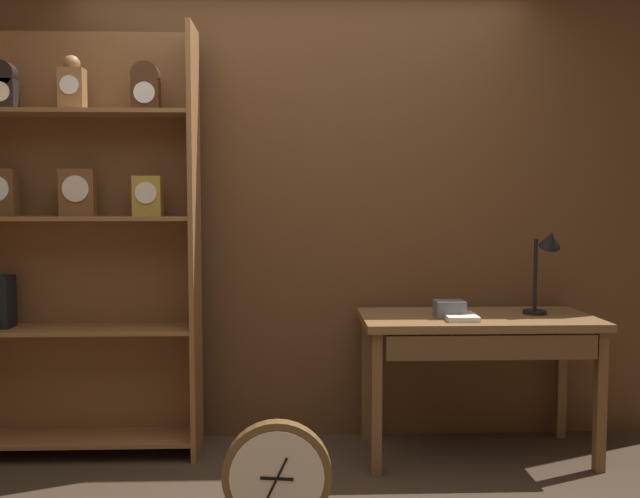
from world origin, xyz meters
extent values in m
cube|color=brown|center=(0.00, 1.34, 1.30)|extent=(4.80, 0.05, 2.60)
cube|color=brown|center=(-0.56, 1.05, 1.12)|extent=(0.02, 0.30, 2.25)
cube|color=brown|center=(-1.17, 1.20, 1.12)|extent=(1.24, 0.01, 2.25)
cube|color=brown|center=(-1.17, 1.05, 0.09)|extent=(1.19, 0.29, 0.02)
cube|color=brown|center=(-1.17, 1.05, 0.67)|extent=(1.19, 0.29, 0.02)
cube|color=brown|center=(-1.17, 1.05, 1.26)|extent=(1.19, 0.29, 0.02)
cube|color=brown|center=(-1.17, 1.05, 1.80)|extent=(1.19, 0.29, 0.02)
cube|color=black|center=(-1.54, 1.07, 1.89)|extent=(0.13, 0.08, 0.16)
cylinder|color=black|center=(-1.54, 1.07, 2.00)|extent=(0.13, 0.08, 0.13)
cube|color=brown|center=(-1.56, 1.05, 1.39)|extent=(0.17, 0.09, 0.24)
cube|color=olive|center=(-1.18, 1.05, 1.92)|extent=(0.13, 0.09, 0.22)
sphere|color=olive|center=(-1.18, 1.05, 2.05)|extent=(0.09, 0.09, 0.09)
cylinder|color=white|center=(-1.18, 1.01, 1.94)|extent=(0.10, 0.01, 0.10)
cube|color=brown|center=(-1.16, 1.05, 1.39)|extent=(0.18, 0.07, 0.24)
cylinder|color=silver|center=(-1.16, 1.01, 1.41)|extent=(0.14, 0.01, 0.14)
cube|color=#472816|center=(-0.80, 1.04, 1.89)|extent=(0.14, 0.07, 0.15)
cylinder|color=#472816|center=(-0.80, 1.04, 1.99)|extent=(0.14, 0.07, 0.14)
cylinder|color=white|center=(-0.80, 1.00, 1.90)|extent=(0.11, 0.01, 0.11)
cube|color=#B28C38|center=(-0.80, 1.04, 1.37)|extent=(0.15, 0.09, 0.21)
cylinder|color=silver|center=(-0.80, 0.99, 1.39)|extent=(0.11, 0.01, 0.11)
cube|color=black|center=(-1.54, 1.06, 0.82)|extent=(0.04, 0.13, 0.27)
cube|color=brown|center=(0.92, 0.99, 0.73)|extent=(1.22, 0.59, 0.04)
cube|color=brown|center=(0.36, 0.74, 0.35)|extent=(0.05, 0.05, 0.71)
cube|color=brown|center=(1.48, 0.74, 0.35)|extent=(0.05, 0.05, 0.71)
cube|color=brown|center=(0.36, 1.23, 0.35)|extent=(0.05, 0.05, 0.71)
cube|color=brown|center=(1.48, 1.23, 0.35)|extent=(0.05, 0.05, 0.71)
cube|color=brown|center=(0.92, 0.71, 0.64)|extent=(1.03, 0.03, 0.12)
cylinder|color=black|center=(1.24, 1.02, 0.76)|extent=(0.12, 0.12, 0.02)
cylinder|color=black|center=(1.24, 1.02, 0.96)|extent=(0.02, 0.02, 0.38)
cone|color=black|center=(1.30, 0.97, 1.15)|extent=(0.12, 0.15, 0.13)
cube|color=#595960|center=(0.76, 0.93, 0.79)|extent=(0.15, 0.13, 0.09)
cube|color=silver|center=(0.81, 0.88, 0.76)|extent=(0.17, 0.23, 0.02)
cylinder|color=brown|center=(-0.11, 0.13, 0.26)|extent=(0.44, 0.06, 0.44)
cylinder|color=silver|center=(-0.11, 0.09, 0.26)|extent=(0.38, 0.01, 0.38)
cube|color=black|center=(-0.11, 0.09, 0.26)|extent=(0.13, 0.01, 0.02)
cube|color=black|center=(-0.11, 0.09, 0.26)|extent=(0.09, 0.01, 0.17)
camera|label=1|loc=(-0.03, -2.47, 1.34)|focal=37.58mm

